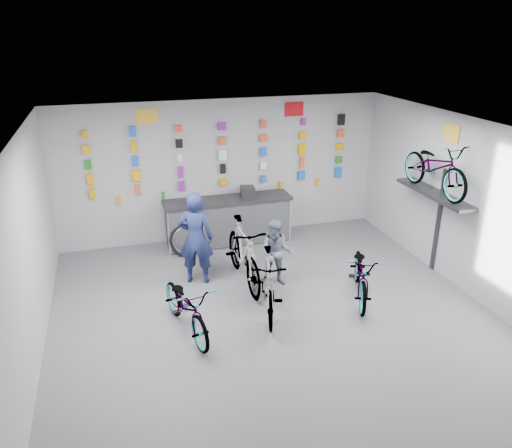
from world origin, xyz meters
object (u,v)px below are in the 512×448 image
object	(u,v)px
counter	(228,222)
customer	(276,253)
bike_right	(362,273)
bike_service	(243,253)
bike_left	(186,306)
bike_center	(268,284)
clerk	(196,238)

from	to	relation	value
counter	customer	world-z (taller)	customer
bike_right	bike_service	world-z (taller)	bike_service
bike_left	bike_center	distance (m)	1.38
bike_left	clerk	world-z (taller)	clerk
counter	bike_service	world-z (taller)	bike_service
bike_left	customer	world-z (taller)	customer
bike_right	clerk	size ratio (longest dim) A/B	1.00
counter	bike_right	world-z (taller)	counter
bike_left	bike_right	size ratio (longest dim) A/B	0.97
bike_center	counter	bearing A→B (deg)	103.94
bike_right	bike_left	bearing A→B (deg)	-153.55
bike_service	counter	bearing A→B (deg)	84.21
counter	customer	xyz separation A→B (m)	(0.39, -2.05, 0.13)
bike_center	customer	distance (m)	0.96
bike_left	bike_right	world-z (taller)	bike_right
bike_left	bike_right	distance (m)	3.05
bike_service	customer	size ratio (longest dim) A/B	1.60
bike_left	clerk	size ratio (longest dim) A/B	0.98
bike_left	bike_service	size ratio (longest dim) A/B	0.85
bike_center	customer	size ratio (longest dim) A/B	1.40
counter	bike_left	distance (m)	3.40
bike_center	clerk	world-z (taller)	clerk
bike_left	bike_center	xyz separation A→B (m)	(1.37, 0.19, 0.08)
counter	clerk	bearing A→B (deg)	-122.07
bike_left	bike_service	bearing A→B (deg)	33.18
bike_center	clerk	size ratio (longest dim) A/B	1.00
bike_center	bike_service	xyz separation A→B (m)	(-0.12, 1.08, 0.08)
bike_service	bike_left	bearing A→B (deg)	-135.23
counter	bike_center	bearing A→B (deg)	-90.72
bike_service	clerk	bearing A→B (deg)	158.96
bike_right	customer	bearing A→B (deg)	168.49
bike_service	clerk	world-z (taller)	clerk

